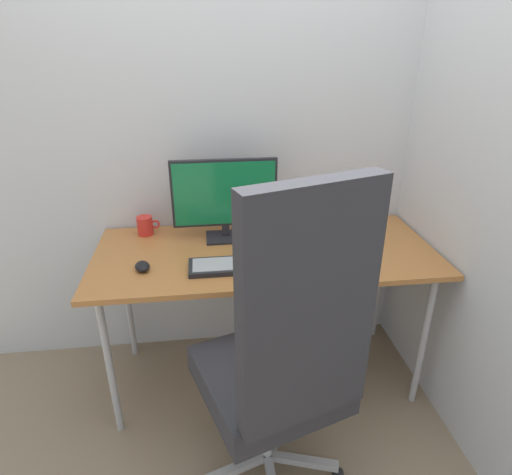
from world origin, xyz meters
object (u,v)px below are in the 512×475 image
object	(u,v)px
office_chair	(284,358)
monitor	(225,197)
keyboard	(240,265)
pen_holder	(358,229)
notebook	(339,262)
coffee_mug	(145,226)
mouse	(142,266)

from	to	relation	value
office_chair	monitor	size ratio (longest dim) A/B	2.65
monitor	keyboard	world-z (taller)	monitor
pen_holder	keyboard	bearing A→B (deg)	-159.32
monitor	notebook	bearing A→B (deg)	-35.71
coffee_mug	office_chair	bearing A→B (deg)	-59.05
monitor	coffee_mug	xyz separation A→B (m)	(-0.40, 0.09, -0.17)
pen_holder	coffee_mug	xyz separation A→B (m)	(-1.06, 0.18, -0.00)
office_chair	mouse	distance (m)	0.75
keyboard	pen_holder	distance (m)	0.66
notebook	coffee_mug	xyz separation A→B (m)	(-0.88, 0.43, 0.04)
keyboard	mouse	bearing A→B (deg)	175.98
coffee_mug	mouse	bearing A→B (deg)	-86.47
monitor	keyboard	bearing A→B (deg)	-82.84
mouse	pen_holder	xyz separation A→B (m)	(1.03, 0.20, 0.03)
mouse	coffee_mug	xyz separation A→B (m)	(-0.02, 0.38, 0.03)
mouse	keyboard	bearing A→B (deg)	-18.37
mouse	notebook	distance (m)	0.86
monitor	notebook	xyz separation A→B (m)	(0.48, -0.34, -0.21)
office_chair	mouse	size ratio (longest dim) A/B	15.00
office_chair	notebook	distance (m)	0.59
office_chair	monitor	distance (m)	0.89
monitor	keyboard	size ratio (longest dim) A/B	1.15
office_chair	pen_holder	xyz separation A→B (m)	(0.51, 0.73, 0.14)
mouse	office_chair	bearing A→B (deg)	-59.80
office_chair	keyboard	distance (m)	0.52
pen_holder	notebook	xyz separation A→B (m)	(-0.18, -0.26, -0.04)
pen_holder	mouse	bearing A→B (deg)	-168.89
office_chair	pen_holder	bearing A→B (deg)	55.20
pen_holder	notebook	distance (m)	0.31
monitor	pen_holder	xyz separation A→B (m)	(0.65, -0.09, -0.17)
office_chair	notebook	size ratio (longest dim) A/B	7.09
mouse	pen_holder	bearing A→B (deg)	-3.24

